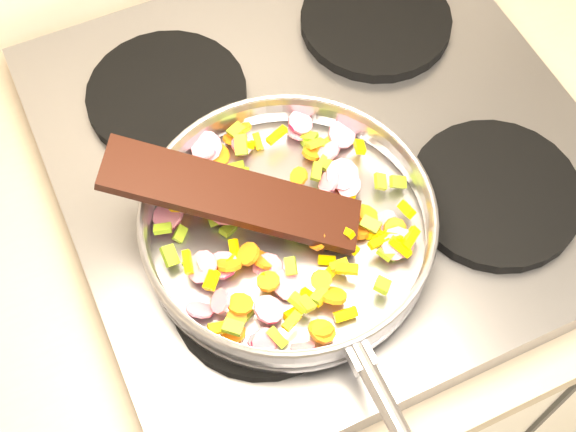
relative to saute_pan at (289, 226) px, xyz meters
name	(u,v)px	position (x,y,z in m)	size (l,w,h in m)	color
cooktop	(324,156)	(0.09, 0.10, -0.06)	(0.60, 0.60, 0.04)	#939399
grate_fl	(263,291)	(-0.05, -0.04, -0.04)	(0.19, 0.19, 0.02)	black
grate_fr	(495,193)	(0.23, -0.04, -0.04)	(0.19, 0.19, 0.02)	black
grate_bl	(167,95)	(-0.05, 0.24, -0.04)	(0.19, 0.19, 0.02)	black
grate_br	(376,21)	(0.23, 0.24, -0.04)	(0.19, 0.19, 0.02)	black
saute_pan	(289,226)	(0.00, 0.00, 0.00)	(0.34, 0.51, 0.05)	#9E9EA5
vegetable_heap	(283,226)	(0.00, 0.01, -0.01)	(0.28, 0.28, 0.05)	#7EA41C
wooden_spatula	(233,195)	(-0.04, 0.04, 0.03)	(0.26, 0.06, 0.01)	black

